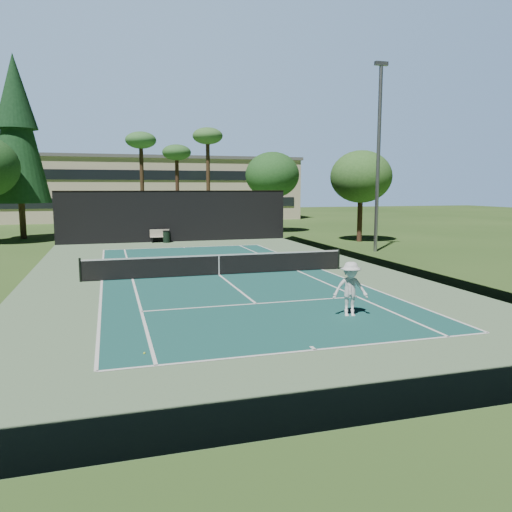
{
  "coord_description": "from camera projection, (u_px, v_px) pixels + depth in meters",
  "views": [
    {
      "loc": [
        -5.06,
        -23.54,
        4.23
      ],
      "look_at": [
        1.0,
        -3.0,
        1.3
      ],
      "focal_mm": 35.0,
      "sensor_mm": 36.0,
      "label": 1
    }
  ],
  "objects": [
    {
      "name": "campus_building",
      "position": [
        147.0,
        188.0,
        67.48
      ],
      "size": [
        40.5,
        12.5,
        8.3
      ],
      "color": "beige",
      "rests_on": "ground"
    },
    {
      "name": "trash_bin",
      "position": [
        166.0,
        237.0,
        38.68
      ],
      "size": [
        0.56,
        0.56,
        0.95
      ],
      "color": "black",
      "rests_on": "ground"
    },
    {
      "name": "light_pole",
      "position": [
        378.0,
        153.0,
        32.55
      ],
      "size": [
        0.9,
        0.25,
        12.22
      ],
      "color": "gray",
      "rests_on": "ground"
    },
    {
      "name": "tennis_ball_c",
      "position": [
        228.0,
        266.0,
        26.97
      ],
      "size": [
        0.06,
        0.06,
        0.06
      ],
      "primitive_type": "sphere",
      "color": "#DAEA35",
      "rests_on": "ground"
    },
    {
      "name": "decid_tree_a",
      "position": [
        272.0,
        175.0,
        47.33
      ],
      "size": [
        5.12,
        5.12,
        7.62
      ],
      "color": "#45321D",
      "rests_on": "ground"
    },
    {
      "name": "tennis_net",
      "position": [
        219.0,
        264.0,
        24.28
      ],
      "size": [
        12.9,
        0.1,
        1.1
      ],
      "color": "black",
      "rests_on": "ground"
    },
    {
      "name": "palm_c",
      "position": [
        208.0,
        140.0,
        46.17
      ],
      "size": [
        2.8,
        2.8,
        9.77
      ],
      "color": "#46301E",
      "rests_on": "ground"
    },
    {
      "name": "pine_tree",
      "position": [
        16.0,
        122.0,
        40.6
      ],
      "size": [
        4.8,
        4.8,
        15.0
      ],
      "color": "#4F3922",
      "rests_on": "ground"
    },
    {
      "name": "tennis_ball_d",
      "position": [
        124.0,
        271.0,
        25.49
      ],
      "size": [
        0.06,
        0.06,
        0.06
      ],
      "primitive_type": "sphere",
      "color": "#E5F136",
      "rests_on": "ground"
    },
    {
      "name": "palm_b",
      "position": [
        177.0,
        155.0,
        48.49
      ],
      "size": [
        2.8,
        2.8,
        8.42
      ],
      "color": "#3F281B",
      "rests_on": "ground"
    },
    {
      "name": "player",
      "position": [
        350.0,
        289.0,
        16.47
      ],
      "size": [
        1.31,
        0.95,
        1.82
      ],
      "primitive_type": "imported",
      "rotation": [
        0.0,
        0.0,
        -0.25
      ],
      "color": "white",
      "rests_on": "ground"
    },
    {
      "name": "park_bench",
      "position": [
        160.0,
        235.0,
        38.89
      ],
      "size": [
        1.5,
        0.45,
        1.02
      ],
      "color": "beige",
      "rests_on": "ground"
    },
    {
      "name": "decid_tree_b",
      "position": [
        361.0,
        177.0,
        39.0
      ],
      "size": [
        4.8,
        4.8,
        7.14
      ],
      "color": "#4E3021",
      "rests_on": "ground"
    },
    {
      "name": "ground",
      "position": [
        219.0,
        275.0,
        24.36
      ],
      "size": [
        160.0,
        160.0,
        0.0
      ],
      "primitive_type": "plane",
      "color": "#31531F",
      "rests_on": "ground"
    },
    {
      "name": "fence",
      "position": [
        218.0,
        234.0,
        24.15
      ],
      "size": [
        18.04,
        32.05,
        4.03
      ],
      "color": "black",
      "rests_on": "ground"
    },
    {
      "name": "tennis_ball_b",
      "position": [
        198.0,
        269.0,
        26.13
      ],
      "size": [
        0.07,
        0.07,
        0.07
      ],
      "primitive_type": "sphere",
      "color": "#B2D22F",
      "rests_on": "ground"
    },
    {
      "name": "tennis_ball_a",
      "position": [
        144.0,
        353.0,
        12.76
      ],
      "size": [
        0.06,
        0.06,
        0.06
      ],
      "primitive_type": "sphere",
      "color": "#C7E834",
      "rests_on": "ground"
    },
    {
      "name": "apron_slab",
      "position": [
        219.0,
        275.0,
        24.36
      ],
      "size": [
        18.0,
        32.0,
        0.01
      ],
      "primitive_type": "cube",
      "color": "#63855D",
      "rests_on": "ground"
    },
    {
      "name": "court_lines",
      "position": [
        219.0,
        275.0,
        24.36
      ],
      "size": [
        11.07,
        23.87,
        0.01
      ],
      "color": "white",
      "rests_on": "ground"
    },
    {
      "name": "court_surface",
      "position": [
        219.0,
        275.0,
        24.36
      ],
      "size": [
        10.97,
        23.77,
        0.01
      ],
      "primitive_type": "cube",
      "color": "#1A534D",
      "rests_on": "ground"
    },
    {
      "name": "palm_a",
      "position": [
        141.0,
        144.0,
        45.49
      ],
      "size": [
        2.8,
        2.8,
        9.32
      ],
      "color": "#402C1B",
      "rests_on": "ground"
    }
  ]
}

